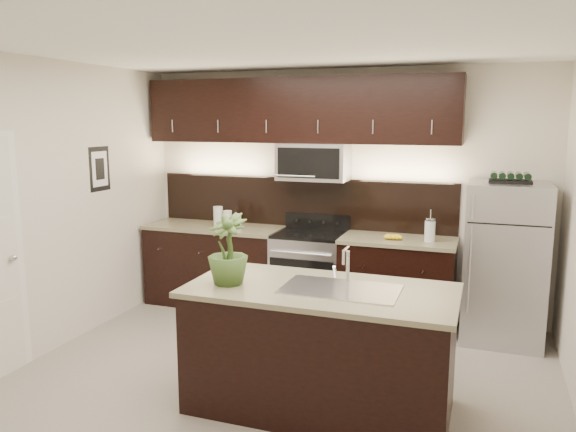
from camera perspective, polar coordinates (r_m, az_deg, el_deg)
The scene contains 12 objects.
ground at distance 4.83m, azimuth -1.11°, elevation -16.67°, with size 4.50×4.50×0.00m, color gray.
room_walls at distance 4.36m, azimuth -2.72°, elevation 3.74°, with size 4.52×4.02×2.71m.
counter_run at distance 6.30m, azimuth 0.45°, elevation -5.72°, with size 3.51×0.65×0.94m.
upper_fixtures at distance 6.20m, azimuth 1.15°, elevation 9.64°, with size 3.49×0.40×1.66m.
island at distance 4.30m, azimuth 3.27°, elevation -13.25°, with size 1.96×0.96×0.94m.
sink_faucet at distance 4.11m, azimuth 5.40°, elevation -7.21°, with size 0.84×0.50×0.28m.
refrigerator at distance 5.84m, azimuth 21.15°, elevation -4.48°, with size 0.75×0.68×1.56m, color #B2B2B7.
wine_rack at distance 5.71m, azimuth 21.65°, elevation 3.59°, with size 0.39×0.24×0.09m.
plant at distance 4.18m, azimuth -6.13°, elevation -3.37°, with size 0.30×0.30×0.53m, color #395522.
canisters at distance 6.42m, azimuth -6.38°, elevation -0.25°, with size 0.35×0.12×0.23m.
french_press at distance 5.81m, azimuth 14.22°, elevation -1.38°, with size 0.11×0.11×0.32m.
bananas at distance 5.85m, azimuth 10.13°, elevation -2.05°, with size 0.19×0.15×0.06m, color gold.
Camera 1 is at (1.54, -4.05, 2.15)m, focal length 35.00 mm.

